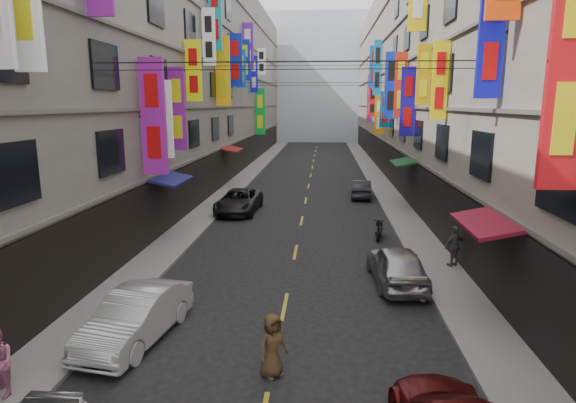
% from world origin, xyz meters
% --- Properties ---
extents(sidewalk_left, '(2.00, 90.00, 0.12)m').
position_xyz_m(sidewalk_left, '(-6.00, 42.00, 0.06)').
color(sidewalk_left, slate).
rests_on(sidewalk_left, ground).
extents(sidewalk_right, '(2.00, 90.00, 0.12)m').
position_xyz_m(sidewalk_right, '(6.00, 42.00, 0.06)').
color(sidewalk_right, slate).
rests_on(sidewalk_right, ground).
extents(building_row_left, '(10.14, 90.00, 19.00)m').
position_xyz_m(building_row_left, '(-11.99, 42.00, 9.49)').
color(building_row_left, gray).
rests_on(building_row_left, ground).
extents(building_row_right, '(10.14, 90.00, 19.00)m').
position_xyz_m(building_row_right, '(11.99, 42.00, 9.49)').
color(building_row_right, '#A9A08E').
rests_on(building_row_right, ground).
extents(haze_block, '(18.00, 8.00, 22.00)m').
position_xyz_m(haze_block, '(0.00, 92.00, 11.00)').
color(haze_block, silver).
rests_on(haze_block, ground).
extents(shop_signage, '(14.00, 55.00, 12.61)m').
position_xyz_m(shop_signage, '(-0.24, 35.27, 9.17)').
color(shop_signage, '#1911CD').
rests_on(shop_signage, ground).
extents(street_awnings, '(13.99, 35.20, 0.41)m').
position_xyz_m(street_awnings, '(-1.26, 26.00, 3.00)').
color(street_awnings, '#144E15').
rests_on(street_awnings, ground).
extents(overhead_cables, '(14.00, 38.04, 1.24)m').
position_xyz_m(overhead_cables, '(0.00, 30.00, 8.80)').
color(overhead_cables, black).
rests_on(overhead_cables, ground).
extents(lane_markings, '(0.12, 80.20, 0.01)m').
position_xyz_m(lane_markings, '(0.00, 39.00, 0.00)').
color(lane_markings, gold).
rests_on(lane_markings, ground).
extents(scooter_far_right, '(0.61, 1.79, 1.14)m').
position_xyz_m(scooter_far_right, '(4.05, 26.61, 0.44)').
color(scooter_far_right, black).
rests_on(scooter_far_right, ground).
extents(car_left_mid, '(2.20, 4.57, 1.45)m').
position_xyz_m(car_left_mid, '(-4.00, 15.36, 0.72)').
color(car_left_mid, silver).
rests_on(car_left_mid, ground).
extents(car_left_far, '(2.55, 5.18, 1.42)m').
position_xyz_m(car_left_far, '(-4.00, 31.93, 0.71)').
color(car_left_far, black).
rests_on(car_left_far, ground).
extents(car_right_mid, '(2.03, 4.46, 1.49)m').
position_xyz_m(car_right_mid, '(4.00, 20.33, 0.74)').
color(car_right_mid, '#A4A5A9').
rests_on(car_right_mid, ground).
extents(car_right_far, '(1.57, 3.95, 1.28)m').
position_xyz_m(car_right_far, '(3.92, 37.31, 0.64)').
color(car_right_far, '#26282E').
rests_on(car_right_far, ground).
extents(pedestrian_rfar, '(1.13, 0.97, 1.68)m').
position_xyz_m(pedestrian_rfar, '(6.57, 22.22, 0.96)').
color(pedestrian_rfar, '#525255').
rests_on(pedestrian_rfar, sidewalk_right).
extents(pedestrian_crossing, '(0.94, 0.94, 1.62)m').
position_xyz_m(pedestrian_crossing, '(0.04, 13.82, 0.81)').
color(pedestrian_crossing, '#4B361E').
rests_on(pedestrian_crossing, ground).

